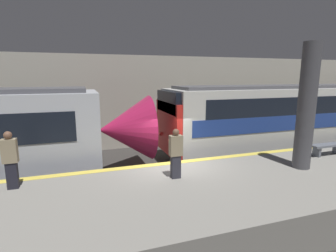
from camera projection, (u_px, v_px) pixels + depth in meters
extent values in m
plane|color=#33302D|center=(170.00, 190.00, 9.75)|extent=(120.00, 120.00, 0.00)
cube|color=gray|center=(195.00, 204.00, 7.55)|extent=(40.00, 4.52, 1.10)
cube|color=#EAD14C|center=(171.00, 163.00, 9.41)|extent=(40.00, 0.30, 0.01)
cube|color=#B2AD9E|center=(134.00, 102.00, 15.18)|extent=(50.00, 0.15, 5.33)
cylinder|color=#47474C|center=(307.00, 107.00, 8.58)|extent=(0.57, 0.57, 4.15)
cone|color=#B21E4C|center=(125.00, 129.00, 11.27)|extent=(2.20, 2.82, 2.82)
sphere|color=#F2EFCC|center=(146.00, 137.00, 11.66)|extent=(0.20, 0.20, 0.20)
cube|color=black|center=(330.00, 143.00, 15.32)|extent=(18.13, 2.46, 0.60)
cube|color=silver|center=(333.00, 113.00, 14.99)|extent=(19.71, 3.00, 2.97)
cube|color=red|center=(168.00, 128.00, 11.91)|extent=(0.25, 2.94, 2.37)
cube|color=black|center=(168.00, 102.00, 11.69)|extent=(0.25, 2.64, 0.95)
sphere|color=#EA4C42|center=(170.00, 140.00, 11.31)|extent=(0.18, 0.18, 0.18)
sphere|color=#EA4C42|center=(161.00, 134.00, 12.57)|extent=(0.18, 0.18, 0.18)
cube|color=#4C4C51|center=(336.00, 86.00, 14.69)|extent=(18.92, 2.16, 0.14)
cube|color=black|center=(12.00, 175.00, 7.23)|extent=(0.28, 0.20, 0.75)
cube|color=gray|center=(9.00, 151.00, 7.10)|extent=(0.38, 0.24, 0.66)
sphere|color=brown|center=(8.00, 135.00, 7.02)|extent=(0.21, 0.21, 0.21)
cube|color=#2D2D38|center=(176.00, 167.00, 7.99)|extent=(0.28, 0.20, 0.71)
cube|color=gray|center=(176.00, 146.00, 7.86)|extent=(0.38, 0.24, 0.62)
sphere|color=brown|center=(176.00, 132.00, 7.79)|extent=(0.20, 0.20, 0.20)
cube|color=slate|center=(317.00, 151.00, 10.15)|extent=(0.10, 0.32, 0.41)
cube|color=slate|center=(328.00, 145.00, 10.27)|extent=(1.50, 0.40, 0.08)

